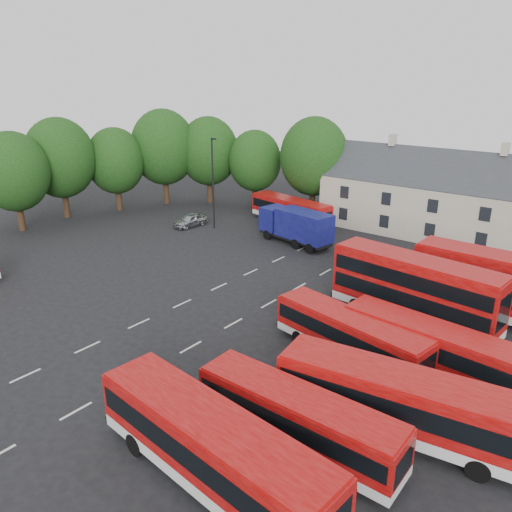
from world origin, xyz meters
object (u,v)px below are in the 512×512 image
Objects in this scene: lamppost at (213,181)px; box_truck at (296,225)px; bus_dd_south at (415,287)px; bus_row_a at (212,444)px; silver_car at (190,220)px.

box_truck is at bearing 6.18° from lamppost.
lamppost reaches higher than bus_dd_south.
lamppost reaches higher than bus_row_a.
bus_row_a is 1.22× the size of lamppost.
box_truck is 10.63m from lamppost.
bus_dd_south is 29.11m from silver_car.
bus_dd_south is 1.18× the size of lamppost.
bus_dd_south is at bearing -20.70° from box_truck.
silver_car is at bearing 141.71° from bus_row_a.
silver_car is 0.42× the size of lamppost.
bus_dd_south reaches higher than bus_row_a.
silver_car is 5.30m from lamppost.
lamppost is at bearing 29.05° from silver_car.
lamppost is (2.54, 1.14, 4.51)m from silver_car.
lamppost is (-10.07, -1.09, 3.24)m from box_truck.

